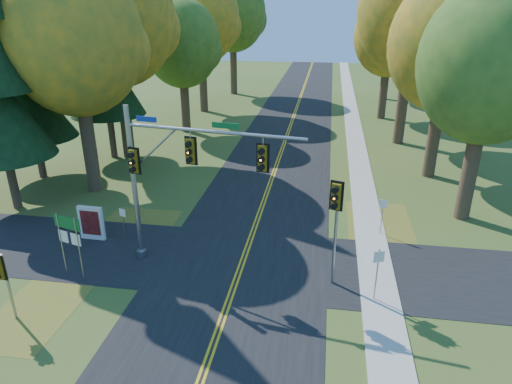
# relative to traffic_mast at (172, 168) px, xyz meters

# --- Properties ---
(ground) EXTENTS (160.00, 160.00, 0.00)m
(ground) POSITION_rel_traffic_mast_xyz_m (2.97, -1.42, -4.75)
(ground) COLOR #35521C
(ground) RESTS_ON ground
(road_main) EXTENTS (8.00, 160.00, 0.02)m
(road_main) POSITION_rel_traffic_mast_xyz_m (2.97, -1.42, -4.74)
(road_main) COLOR black
(road_main) RESTS_ON ground
(road_cross) EXTENTS (60.00, 6.00, 0.02)m
(road_cross) POSITION_rel_traffic_mast_xyz_m (2.97, 0.58, -4.74)
(road_cross) COLOR black
(road_cross) RESTS_ON ground
(centerline_left) EXTENTS (0.10, 160.00, 0.01)m
(centerline_left) POSITION_rel_traffic_mast_xyz_m (2.87, -1.42, -4.73)
(centerline_left) COLOR gold
(centerline_left) RESTS_ON road_main
(centerline_right) EXTENTS (0.10, 160.00, 0.01)m
(centerline_right) POSITION_rel_traffic_mast_xyz_m (3.07, -1.42, -4.73)
(centerline_right) COLOR gold
(centerline_right) RESTS_ON road_main
(sidewalk_east) EXTENTS (1.60, 160.00, 0.06)m
(sidewalk_east) POSITION_rel_traffic_mast_xyz_m (9.17, -1.42, -4.72)
(sidewalk_east) COLOR #9E998E
(sidewalk_east) RESTS_ON ground
(leaf_patch_w_near) EXTENTS (4.00, 6.00, 0.00)m
(leaf_patch_w_near) POSITION_rel_traffic_mast_xyz_m (-3.53, 2.58, -4.75)
(leaf_patch_w_near) COLOR brown
(leaf_patch_w_near) RESTS_ON ground
(leaf_patch_e) EXTENTS (3.50, 8.00, 0.00)m
(leaf_patch_e) POSITION_rel_traffic_mast_xyz_m (9.77, 4.58, -4.75)
(leaf_patch_e) COLOR brown
(leaf_patch_e) RESTS_ON ground
(leaf_patch_w_far) EXTENTS (3.00, 5.00, 0.00)m
(leaf_patch_w_far) POSITION_rel_traffic_mast_xyz_m (-4.53, -4.42, -4.75)
(leaf_patch_w_far) COLOR brown
(leaf_patch_w_far) RESTS_ON ground
(tree_w_a) EXTENTS (8.00, 8.00, 14.15)m
(tree_w_a) POSITION_rel_traffic_mast_xyz_m (-8.16, 7.96, 4.73)
(tree_w_a) COLOR #38281C
(tree_w_a) RESTS_ON ground
(tree_e_a) EXTENTS (7.20, 7.20, 12.73)m
(tree_e_a) POSITION_rel_traffic_mast_xyz_m (14.53, 7.35, 3.78)
(tree_e_a) COLOR #38281C
(tree_e_a) RESTS_ON ground
(tree_w_b) EXTENTS (8.60, 8.60, 15.38)m
(tree_w_b) POSITION_rel_traffic_mast_xyz_m (-8.75, 14.87, 5.61)
(tree_w_b) COLOR #38281C
(tree_w_b) RESTS_ON ground
(tree_e_b) EXTENTS (7.60, 7.60, 13.33)m
(tree_e_b) POSITION_rel_traffic_mast_xyz_m (13.94, 14.16, 4.14)
(tree_e_b) COLOR #38281C
(tree_e_b) RESTS_ON ground
(tree_w_c) EXTENTS (6.80, 6.80, 11.91)m
(tree_w_c) POSITION_rel_traffic_mast_xyz_m (-6.57, 23.05, 3.19)
(tree_w_c) COLOR #38281C
(tree_w_c) RESTS_ON ground
(tree_e_c) EXTENTS (8.80, 8.80, 15.79)m
(tree_e_c) POSITION_rel_traffic_mast_xyz_m (12.85, 22.27, 5.91)
(tree_e_c) COLOR #38281C
(tree_e_c) RESTS_ON ground
(tree_w_d) EXTENTS (8.20, 8.20, 14.56)m
(tree_w_d) POSITION_rel_traffic_mast_xyz_m (-7.16, 31.77, 5.03)
(tree_w_d) COLOR #38281C
(tree_w_d) RESTS_ON ground
(tree_e_d) EXTENTS (7.00, 7.00, 12.32)m
(tree_e_d) POSITION_rel_traffic_mast_xyz_m (12.23, 31.45, 3.48)
(tree_e_d) COLOR #38281C
(tree_e_d) RESTS_ON ground
(tree_w_e) EXTENTS (8.40, 8.40, 14.97)m
(tree_w_e) POSITION_rel_traffic_mast_xyz_m (-5.96, 42.67, 5.32)
(tree_w_e) COLOR #38281C
(tree_w_e) RESTS_ON ground
(tree_e_e) EXTENTS (7.80, 7.80, 13.74)m
(tree_e_e) POSITION_rel_traffic_mast_xyz_m (13.44, 42.16, 4.44)
(tree_e_e) COLOR #38281C
(tree_e_e) RESTS_ON ground
(pine_b) EXTENTS (5.60, 5.60, 17.31)m
(pine_b) POSITION_rel_traffic_mast_xyz_m (-13.03, 9.58, 3.41)
(pine_b) COLOR #38281C
(pine_b) RESTS_ON ground
(pine_c) EXTENTS (5.60, 5.60, 20.56)m
(pine_c) POSITION_rel_traffic_mast_xyz_m (-10.03, 14.58, 4.94)
(pine_c) COLOR #38281C
(pine_c) RESTS_ON ground
(traffic_mast) EXTENTS (8.07, 1.49, 7.39)m
(traffic_mast) POSITION_rel_traffic_mast_xyz_m (0.00, 0.00, 0.00)
(traffic_mast) COLOR gray
(traffic_mast) RESTS_ON ground
(east_signal_pole) EXTENTS (0.55, 0.66, 4.91)m
(east_signal_pole) POSITION_rel_traffic_mast_xyz_m (7.10, -0.74, -1.03)
(east_signal_pole) COLOR gray
(east_signal_pole) RESTS_ON ground
(ped_signal_pole) EXTENTS (0.47, 0.54, 2.94)m
(ped_signal_pole) POSITION_rel_traffic_mast_xyz_m (-5.04, -5.10, -2.57)
(ped_signal_pole) COLOR #92939A
(ped_signal_pole) RESTS_ON ground
(route_sign_cluster) EXTENTS (1.39, 0.45, 3.09)m
(route_sign_cluster) POSITION_rel_traffic_mast_xyz_m (-4.18, -1.91, -2.58)
(route_sign_cluster) COLOR gray
(route_sign_cluster) RESTS_ON ground
(info_kiosk) EXTENTS (1.34, 0.26, 1.85)m
(info_kiosk) POSITION_rel_traffic_mast_xyz_m (-5.13, 1.58, -3.83)
(info_kiosk) COLOR silver
(info_kiosk) RESTS_ON ground
(reg_sign_e_north) EXTENTS (0.38, 0.15, 2.06)m
(reg_sign_e_north) POSITION_rel_traffic_mast_xyz_m (9.69, 4.44, -3.34)
(reg_sign_e_north) COLOR gray
(reg_sign_e_north) RESTS_ON ground
(reg_sign_e_south) EXTENTS (0.43, 0.21, 2.39)m
(reg_sign_e_south) POSITION_rel_traffic_mast_xyz_m (8.91, -1.53, -3.11)
(reg_sign_e_south) COLOR gray
(reg_sign_e_south) RESTS_ON ground
(reg_sign_w) EXTENTS (0.37, 0.16, 2.00)m
(reg_sign_w) POSITION_rel_traffic_mast_xyz_m (-3.27, 1.42, -3.39)
(reg_sign_w) COLOR gray
(reg_sign_w) RESTS_ON ground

